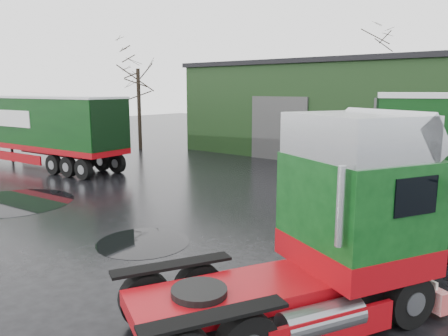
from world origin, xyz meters
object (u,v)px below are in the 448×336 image
Objects in this scene: hero_tractor at (279,223)px; tree_left at (139,92)px; warehouse at (441,110)px; trailer_left at (35,131)px; tree_back_a at (374,86)px.

hero_tractor is 26.31m from tree_left.
warehouse is 2.44× the size of trailer_left.
warehouse is at bearing -51.83° from trailer_left.
warehouse reaches higher than trailer_left.
tree_back_a is at bearing 58.57° from tree_left.
tree_left is at bearing 172.09° from hero_tractor.
tree_left reaches higher than warehouse.
tree_left is (-1.00, 8.75, 2.19)m from trailer_left.
hero_tractor is 0.69× the size of tree_back_a.
trailer_left is at bearing -137.06° from warehouse.
warehouse is 4.97× the size of hero_tractor.
hero_tractor is at bearing -111.72° from trailer_left.
tree_left reaches higher than trailer_left.
trailer_left is (-20.50, 6.25, 0.04)m from hero_tractor.
warehouse is 24.61m from trailer_left.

